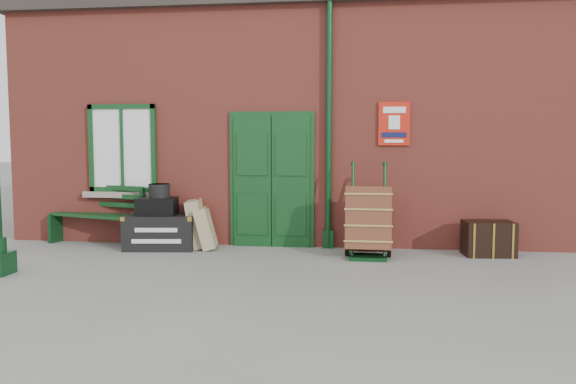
% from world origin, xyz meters
% --- Properties ---
extents(ground, '(80.00, 80.00, 0.00)m').
position_xyz_m(ground, '(0.00, 0.00, 0.00)').
color(ground, gray).
rests_on(ground, ground).
extents(station_building, '(10.30, 4.30, 4.36)m').
position_xyz_m(station_building, '(-0.00, 3.49, 2.16)').
color(station_building, '#AB4437').
rests_on(station_building, ground).
extents(bench, '(1.77, 1.00, 1.05)m').
position_xyz_m(bench, '(-3.30, 1.33, 0.53)').
color(bench, '#103A17').
rests_on(bench, ground).
extents(houdini_trunk, '(1.19, 0.75, 0.56)m').
position_xyz_m(houdini_trunk, '(-2.08, 1.01, 0.28)').
color(houdini_trunk, black).
rests_on(houdini_trunk, ground).
extents(strongbox, '(0.67, 0.52, 0.28)m').
position_xyz_m(strongbox, '(-2.13, 1.01, 0.70)').
color(strongbox, black).
rests_on(strongbox, houdini_trunk).
extents(hatbox, '(0.38, 0.38, 0.23)m').
position_xyz_m(hatbox, '(-2.10, 1.04, 0.96)').
color(hatbox, black).
rests_on(hatbox, strongbox).
extents(suitcase_back, '(0.41, 0.60, 0.81)m').
position_xyz_m(suitcase_back, '(-1.53, 1.19, 0.40)').
color(suitcase_back, tan).
rests_on(suitcase_back, ground).
extents(suitcase_front, '(0.43, 0.55, 0.70)m').
position_xyz_m(suitcase_front, '(-1.35, 1.09, 0.35)').
color(suitcase_front, tan).
rests_on(suitcase_front, ground).
extents(porter_trolley, '(0.70, 0.76, 1.42)m').
position_xyz_m(porter_trolley, '(1.29, 0.77, 0.55)').
color(porter_trolley, '#0C3316').
rests_on(porter_trolley, ground).
extents(dark_trunk, '(0.78, 0.55, 0.54)m').
position_xyz_m(dark_trunk, '(3.14, 1.11, 0.27)').
color(dark_trunk, black).
rests_on(dark_trunk, ground).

